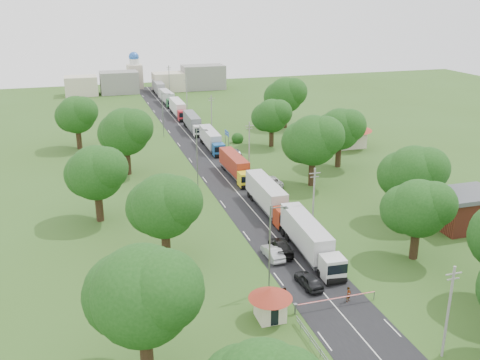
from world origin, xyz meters
name	(u,v)px	position (x,y,z in m)	size (l,w,h in m)	color
ground	(258,216)	(0.00, 0.00, 0.00)	(260.00, 260.00, 0.00)	#32521B
road	(222,174)	(0.00, 20.00, 0.00)	(8.00, 200.00, 0.04)	black
boom_barrier	(324,301)	(-1.36, -25.00, 0.89)	(9.22, 0.35, 1.18)	slate
guard_booth	(270,300)	(-7.20, -25.00, 2.16)	(4.40, 4.40, 3.45)	beige
info_sign	(227,136)	(5.20, 35.00, 3.00)	(0.12, 3.10, 4.10)	slate
pole_0	(448,311)	(5.50, -35.00, 4.68)	(1.60, 0.24, 9.00)	gray
pole_1	(314,199)	(5.50, -7.00, 4.68)	(1.60, 0.24, 9.00)	gray
pole_2	(249,145)	(5.50, 21.00, 4.68)	(1.60, 0.24, 9.00)	gray
pole_3	(211,114)	(5.50, 49.00, 4.68)	(1.60, 0.24, 9.00)	gray
pole_4	(187,93)	(5.50, 77.00, 4.68)	(1.60, 0.24, 9.00)	gray
pole_5	(169,79)	(5.50, 105.00, 4.68)	(1.60, 0.24, 9.00)	gray
lamp_0	(271,245)	(-5.35, -20.00, 5.55)	(2.03, 0.22, 10.00)	slate
lamp_1	(198,155)	(-5.35, 15.00, 5.55)	(2.03, 0.22, 10.00)	slate
lamp_2	(163,112)	(-5.35, 50.00, 5.55)	(2.03, 0.22, 10.00)	slate
tree_2	(418,208)	(13.99, -17.86, 6.60)	(8.00, 8.00, 10.10)	#382616
tree_3	(413,173)	(19.99, -7.84, 7.22)	(8.80, 8.80, 11.07)	#382616
tree_4	(313,140)	(12.99, 10.17, 7.85)	(9.60, 9.60, 12.05)	#382616
tree_5	(339,129)	(21.99, 18.16, 7.22)	(8.80, 8.80, 11.07)	#382616
tree_6	(272,116)	(14.99, 35.14, 6.60)	(8.00, 8.00, 10.10)	#382616
tree_7	(285,95)	(23.99, 50.17, 7.85)	(9.60, 9.60, 12.05)	#382616
tree_9	(142,294)	(-20.01, -29.83, 7.85)	(9.60, 9.60, 12.05)	#382616
tree_10	(164,206)	(-15.01, -9.84, 7.22)	(8.80, 8.80, 11.07)	#382616
tree_11	(96,172)	(-22.01, 5.16, 7.22)	(8.80, 8.80, 11.07)	#382616
tree_12	(125,131)	(-16.01, 25.17, 7.85)	(9.60, 9.60, 12.05)	#382616
tree_13	(76,115)	(-24.01, 45.16, 7.22)	(8.80, 8.80, 11.07)	#382616
house_brick	(465,209)	(26.00, -12.00, 2.65)	(8.60, 6.60, 5.20)	maroon
house_cream	(347,130)	(30.00, 30.00, 3.64)	(10.08, 10.08, 5.80)	beige
distant_town	(152,81)	(0.68, 110.00, 3.49)	(52.00, 8.00, 8.00)	gray
church	(135,73)	(-4.00, 118.00, 5.39)	(5.00, 5.00, 12.30)	beige
truck_0	(309,238)	(2.09, -13.40, 2.23)	(3.24, 15.21, 4.20)	silver
truck_1	(268,197)	(2.17, 1.51, 2.24)	(2.79, 15.23, 4.22)	#9D2B11
truck_2	(235,166)	(2.02, 18.07, 2.00)	(2.52, 13.63, 3.78)	yellow
truck_3	(211,140)	(2.31, 36.71, 2.03)	(2.70, 13.81, 3.82)	#184E90
truck_4	(193,123)	(1.94, 52.99, 2.03)	(2.68, 13.84, 3.83)	silver
truck_5	(178,108)	(1.65, 69.86, 2.14)	(2.64, 14.59, 4.04)	red
truck_6	(167,98)	(1.66, 86.93, 1.98)	(2.91, 13.53, 3.74)	#246133
truck_7	(159,88)	(1.80, 103.38, 2.17)	(2.68, 14.76, 4.09)	#B0B0B0
car_lane_front	(309,280)	(-1.00, -20.45, 0.77)	(1.81, 4.49, 1.53)	black
car_lane_mid	(273,253)	(-2.46, -13.00, 0.75)	(1.59, 4.57, 1.50)	#ACAEB4
car_lane_rear	(281,247)	(-1.03, -12.00, 0.83)	(2.32, 5.70, 1.66)	black
car_verge_near	(271,181)	(6.52, 11.95, 0.76)	(2.52, 5.46, 1.52)	white
car_verge_far	(235,153)	(5.50, 29.92, 0.80)	(1.90, 4.71, 1.61)	slate
pedestrian_near	(349,295)	(1.73, -24.50, 0.83)	(0.61, 0.40, 1.67)	gray
pedestrian_booth	(285,296)	(-4.80, -22.83, 0.89)	(0.87, 0.68, 1.78)	gray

